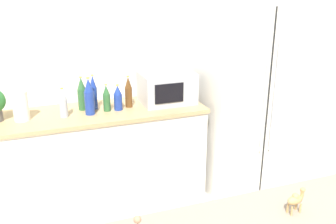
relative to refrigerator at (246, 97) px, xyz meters
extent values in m
cube|color=white|center=(-1.01, 0.40, 0.36)|extent=(8.00, 0.06, 2.55)
cube|color=silver|center=(-1.46, 0.07, -0.47)|extent=(1.86, 0.60, 0.89)
cube|color=tan|center=(-1.46, 0.07, -0.01)|extent=(1.89, 0.63, 0.03)
cube|color=silver|center=(0.00, 0.00, 0.00)|extent=(0.92, 0.70, 1.83)
cube|color=black|center=(0.00, -0.36, 0.00)|extent=(0.01, 0.01, 1.76)
cylinder|color=#B2B5BA|center=(-0.05, -0.37, 0.09)|extent=(0.02, 0.02, 1.01)
cylinder|color=#B2B5BA|center=(0.05, -0.37, 0.09)|extent=(0.02, 0.02, 1.01)
cylinder|color=white|center=(-2.06, 0.05, 0.13)|extent=(0.12, 0.12, 0.24)
cube|color=#B2B5BA|center=(-0.80, 0.09, 0.15)|extent=(0.48, 0.36, 0.28)
cube|color=black|center=(-0.84, -0.09, 0.15)|extent=(0.26, 0.01, 0.17)
cylinder|color=#2D6033|center=(-1.37, 0.04, 0.08)|extent=(0.06, 0.06, 0.15)
cone|color=#2D6033|center=(-1.37, 0.04, 0.20)|extent=(0.06, 0.06, 0.08)
cylinder|color=gold|center=(-1.37, 0.04, 0.24)|extent=(0.02, 0.02, 0.01)
cylinder|color=navy|center=(-1.27, 0.03, 0.08)|extent=(0.07, 0.07, 0.14)
cone|color=navy|center=(-1.27, 0.03, 0.19)|extent=(0.07, 0.07, 0.08)
cylinder|color=gold|center=(-1.27, 0.03, 0.23)|extent=(0.03, 0.03, 0.01)
cylinder|color=#B2B7BC|center=(-1.73, 0.01, 0.09)|extent=(0.07, 0.07, 0.15)
cone|color=#B2B7BC|center=(-1.73, 0.01, 0.21)|extent=(0.06, 0.06, 0.09)
cylinder|color=gold|center=(-1.73, 0.01, 0.25)|extent=(0.02, 0.02, 0.01)
cylinder|color=brown|center=(-1.16, 0.08, 0.10)|extent=(0.06, 0.06, 0.18)
cone|color=brown|center=(-1.16, 0.08, 0.24)|extent=(0.06, 0.06, 0.10)
cylinder|color=gold|center=(-1.16, 0.08, 0.29)|extent=(0.02, 0.02, 0.01)
cylinder|color=#2D6033|center=(-1.56, 0.14, 0.10)|extent=(0.08, 0.08, 0.18)
cone|color=#2D6033|center=(-1.56, 0.14, 0.24)|extent=(0.07, 0.07, 0.10)
cylinder|color=gold|center=(-1.56, 0.14, 0.30)|extent=(0.03, 0.03, 0.01)
cylinder|color=navy|center=(-1.52, 0.00, 0.11)|extent=(0.08, 0.08, 0.20)
cone|color=navy|center=(-1.52, 0.00, 0.26)|extent=(0.08, 0.08, 0.11)
cylinder|color=gold|center=(-1.52, 0.00, 0.32)|extent=(0.03, 0.03, 0.01)
cylinder|color=navy|center=(-1.46, 0.13, 0.10)|extent=(0.06, 0.06, 0.19)
cone|color=navy|center=(-1.46, 0.13, 0.26)|extent=(0.06, 0.06, 0.11)
cylinder|color=gold|center=(-1.46, 0.13, 0.31)|extent=(0.02, 0.02, 0.01)
ellipsoid|color=tan|center=(-0.84, -1.80, 0.11)|extent=(0.09, 0.06, 0.04)
sphere|color=tan|center=(-0.84, -1.80, 0.13)|extent=(0.03, 0.03, 0.03)
cylinder|color=tan|center=(-0.80, -1.80, 0.13)|extent=(0.02, 0.02, 0.04)
sphere|color=tan|center=(-0.80, -1.80, 0.15)|extent=(0.02, 0.02, 0.02)
cylinder|color=tan|center=(-0.81, -1.79, 0.06)|extent=(0.01, 0.01, 0.05)
cylinder|color=tan|center=(-0.81, -1.81, 0.06)|extent=(0.01, 0.01, 0.05)
cylinder|color=tan|center=(-0.87, -1.79, 0.06)|extent=(0.01, 0.01, 0.05)
cylinder|color=tan|center=(-0.87, -1.82, 0.06)|extent=(0.01, 0.01, 0.05)
sphere|color=#A37A5B|center=(-1.59, -1.75, 0.14)|extent=(0.03, 0.03, 0.03)
camera|label=1|loc=(-1.92, -3.02, 1.08)|focal=40.00mm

